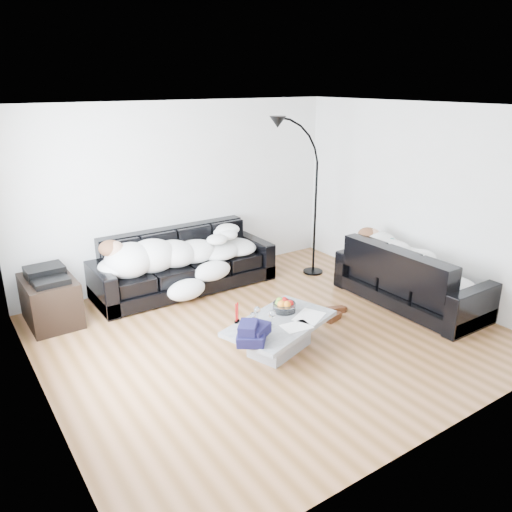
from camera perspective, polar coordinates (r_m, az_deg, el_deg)
ground at (r=6.01m, az=1.61°, el=-8.91°), size 5.00×5.00×0.00m
wall_back at (r=7.40m, az=-8.50°, el=7.11°), size 5.00×0.02×2.60m
wall_left at (r=4.61m, az=-24.49°, el=-2.12°), size 0.02×4.50×2.60m
wall_right at (r=7.22m, az=18.22°, el=6.03°), size 0.02×4.50×2.60m
ceiling at (r=5.30m, az=1.89°, el=16.67°), size 5.00×5.00×0.00m
sofa_back at (r=7.17m, az=-8.19°, el=-0.59°), size 2.58×0.89×0.84m
sofa_right at (r=6.94m, az=17.31°, el=-2.09°), size 0.87×2.03×0.82m
sleeper_back at (r=7.06m, az=-8.10°, el=0.95°), size 2.18×0.75×0.44m
sleeper_right at (r=6.87m, az=17.49°, el=-0.37°), size 0.73×1.74×0.43m
teal_cushion at (r=7.18m, az=13.41°, el=1.61°), size 0.42×0.38×0.20m
coffee_table at (r=5.60m, az=2.72°, el=-9.10°), size 1.40×1.07×0.36m
fruit_bowl at (r=5.72m, az=3.24°, el=-5.57°), size 0.32×0.32×0.16m
wine_glass_a at (r=5.46m, az=0.12°, el=-6.71°), size 0.09×0.09×0.18m
wine_glass_b at (r=5.36m, az=-0.35°, el=-7.30°), size 0.09×0.09×0.17m
wine_glass_c at (r=5.37m, az=1.83°, el=-7.15°), size 0.08×0.08×0.19m
candle_left at (r=5.43m, az=-2.29°, el=-6.61°), size 0.05×0.05×0.23m
candle_right at (r=5.47m, az=-2.11°, el=-6.44°), size 0.05×0.05×0.22m
newspaper_a at (r=5.64m, az=6.10°, el=-6.87°), size 0.44×0.40×0.01m
newspaper_b at (r=5.41m, az=4.65°, el=-8.01°), size 0.33×0.25×0.01m
navy_jacket at (r=5.03m, az=-0.28°, el=-8.12°), size 0.46×0.43×0.18m
shoes at (r=6.48m, az=8.95°, el=-6.52°), size 0.41×0.31×0.09m
av_cabinet at (r=6.67m, az=-22.42°, el=-4.73°), size 0.59×0.85×0.58m
stereo at (r=6.54m, az=-22.82°, el=-1.90°), size 0.45×0.36×0.13m
floor_lamp at (r=7.58m, az=6.81°, el=5.61°), size 0.82×0.46×2.12m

